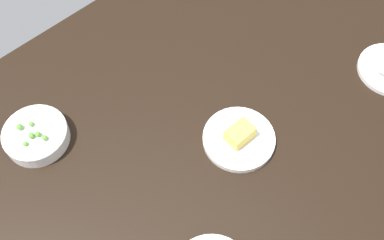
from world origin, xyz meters
The scene contains 3 objects.
dining_table centered at (0.00, 0.00, 2.00)cm, with size 155.94×103.55×4.00cm, color black.
plate_cheese centered at (5.16, -11.29, 5.32)cm, with size 17.80×17.80×5.21cm.
bowl_peas centered at (-30.65, 22.79, 6.21)cm, with size 15.82×15.82×5.24cm.
Camera 1 is at (-39.96, -42.40, 102.05)cm, focal length 42.36 mm.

